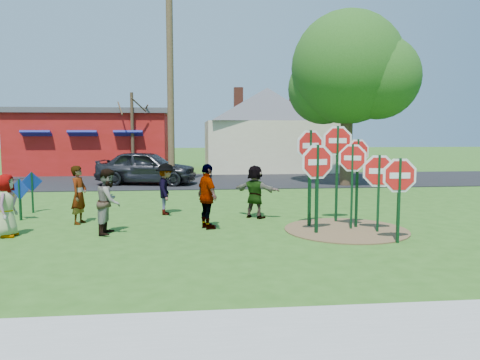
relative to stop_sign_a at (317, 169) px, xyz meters
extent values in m
plane|color=#2C5819|center=(-3.62, 1.31, -1.63)|extent=(120.00, 120.00, 0.00)
cube|color=#9E9E99|center=(-3.62, -5.89, -1.59)|extent=(22.00, 1.80, 0.08)
cube|color=black|center=(-3.62, 12.81, -1.61)|extent=(120.00, 7.50, 0.04)
cylinder|color=brown|center=(0.88, 0.31, -1.61)|extent=(3.20, 3.20, 0.03)
cube|color=maroon|center=(-9.12, 19.31, 0.17)|extent=(9.00, 7.00, 3.60)
cube|color=#4C4C51|center=(-9.12, 19.31, 2.12)|extent=(9.40, 7.40, 0.30)
cube|color=navy|center=(-11.62, 15.71, 0.77)|extent=(1.60, 0.78, 0.45)
cube|color=navy|center=(-9.12, 15.71, 0.77)|extent=(1.60, 0.78, 0.45)
cube|color=navy|center=(-6.62, 15.71, 0.77)|extent=(1.60, 0.78, 0.45)
cube|color=beige|center=(1.88, 19.31, -0.03)|extent=(8.00, 7.00, 3.20)
pyramid|color=#4C4C51|center=(1.88, 19.31, 3.77)|extent=(9.40, 9.40, 2.20)
cube|color=brown|center=(-0.12, 18.31, 2.97)|extent=(0.55, 0.55, 1.40)
cube|color=brown|center=(3.88, 20.31, 2.97)|extent=(0.55, 0.55, 1.40)
cube|color=#103B1C|center=(0.00, 0.00, -0.51)|extent=(0.08, 0.09, 2.24)
cylinder|color=white|center=(0.00, 0.00, 0.18)|extent=(1.15, 0.27, 1.18)
cylinder|color=red|center=(0.00, 0.00, 0.18)|extent=(1.00, 0.24, 1.01)
cube|color=white|center=(0.00, 0.00, 0.18)|extent=(0.51, 0.12, 0.15)
cube|color=#103B1C|center=(0.96, 1.41, -0.27)|extent=(0.07, 0.08, 2.72)
cylinder|color=white|center=(0.96, 1.41, 0.68)|extent=(1.13, 0.11, 1.13)
cylinder|color=red|center=(0.96, 1.41, 0.68)|extent=(0.97, 0.10, 0.97)
cube|color=white|center=(0.96, 1.41, 0.68)|extent=(0.50, 0.04, 0.14)
cylinder|color=gold|center=(0.96, 1.41, 0.68)|extent=(1.13, 0.10, 1.13)
cube|color=#103B1C|center=(1.04, 0.39, -0.51)|extent=(0.08, 0.08, 2.24)
cylinder|color=white|center=(1.04, 0.39, 0.26)|extent=(0.89, 0.45, 0.98)
cylinder|color=red|center=(1.04, 0.39, 0.26)|extent=(0.77, 0.39, 0.85)
cube|color=white|center=(1.04, 0.39, 0.26)|extent=(0.39, 0.20, 0.12)
cube|color=#103B1C|center=(1.24, 0.57, -0.45)|extent=(0.06, 0.07, 2.37)
cylinder|color=white|center=(1.24, 0.57, 0.40)|extent=(0.91, 0.22, 0.93)
cylinder|color=red|center=(1.24, 0.57, 0.40)|extent=(0.78, 0.20, 0.80)
cube|color=white|center=(1.24, 0.57, 0.40)|extent=(0.40, 0.10, 0.12)
cylinder|color=gold|center=(1.24, 0.57, 0.40)|extent=(0.91, 0.22, 0.93)
cube|color=#103B1C|center=(1.62, -1.14, -0.65)|extent=(0.06, 0.08, 1.96)
cylinder|color=white|center=(1.62, -1.14, -0.06)|extent=(1.08, 0.08, 1.08)
cylinder|color=red|center=(1.62, -1.14, -0.06)|extent=(0.93, 0.08, 0.94)
cube|color=white|center=(1.62, -1.14, -0.06)|extent=(0.48, 0.03, 0.13)
cube|color=#103B1C|center=(1.59, -0.03, -0.64)|extent=(0.08, 0.09, 1.98)
cylinder|color=white|center=(1.59, -0.03, -0.05)|extent=(1.07, 0.37, 1.12)
cylinder|color=red|center=(1.59, -0.03, -0.05)|extent=(0.92, 0.32, 0.96)
cube|color=white|center=(1.59, -0.03, -0.05)|extent=(0.47, 0.16, 0.14)
cylinder|color=gold|center=(1.59, -0.03, -0.05)|extent=(1.06, 0.36, 1.12)
cube|color=#103B1C|center=(0.04, 0.87, -0.33)|extent=(0.08, 0.09, 2.61)
cylinder|color=white|center=(0.04, 0.87, 0.56)|extent=(1.08, 0.39, 1.14)
cylinder|color=red|center=(0.04, 0.87, 0.56)|extent=(0.93, 0.34, 0.98)
cube|color=white|center=(0.04, 0.87, 0.56)|extent=(0.47, 0.17, 0.14)
cube|color=#103B1C|center=(-8.06, 2.63, -1.03)|extent=(0.07, 0.07, 1.21)
cube|color=navy|center=(-8.06, 2.63, -0.72)|extent=(0.60, 0.25, 0.63)
cube|color=#103B1C|center=(-8.12, 3.90, -0.98)|extent=(0.07, 0.08, 1.29)
cube|color=navy|center=(-8.12, 3.90, -0.64)|extent=(0.56, 0.34, 0.64)
imported|color=#41428D|center=(-7.62, 0.47, -0.86)|extent=(0.50, 0.76, 1.54)
imported|color=#236D5B|center=(-6.24, 1.95, -0.82)|extent=(0.52, 0.67, 1.63)
imported|color=brown|center=(-5.19, 0.56, -0.81)|extent=(0.70, 0.86, 1.65)
imported|color=#2E2E33|center=(-3.91, 3.16, -0.83)|extent=(0.62, 1.04, 1.59)
imported|color=#4B2D5C|center=(-2.70, 0.89, -0.77)|extent=(0.77, 1.10, 1.73)
imported|color=#235936|center=(-1.24, 2.31, -0.84)|extent=(1.45, 1.24, 1.58)
imported|color=#2C2C30|center=(-5.25, 11.35, -0.78)|extent=(5.02, 2.85, 1.61)
cylinder|color=#4C3823|center=(-4.03, 10.68, 3.33)|extent=(0.31, 0.31, 9.93)
cylinder|color=#382819|center=(4.12, 9.98, 0.57)|extent=(0.56, 0.56, 4.40)
sphere|color=#1B4713|center=(4.12, 9.98, 3.86)|extent=(5.19, 5.19, 5.19)
sphere|color=#1B4713|center=(5.32, 9.38, 3.36)|extent=(3.80, 3.80, 3.80)
sphere|color=#1B4713|center=(3.22, 10.78, 2.97)|extent=(3.40, 3.40, 3.40)
cylinder|color=#382819|center=(-6.39, 15.54, 0.73)|extent=(0.18, 0.18, 4.72)
camera|label=1|loc=(-3.12, -11.33, 0.95)|focal=35.00mm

